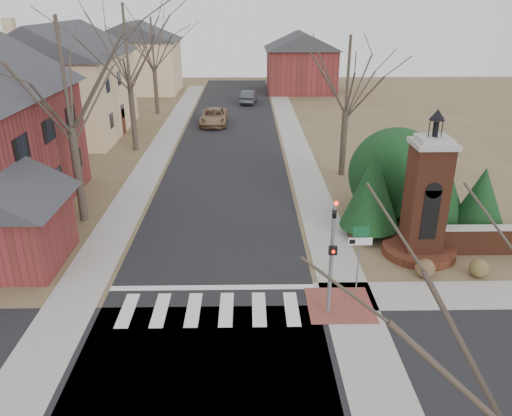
{
  "coord_description": "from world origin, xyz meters",
  "views": [
    {
      "loc": [
        1.41,
        -14.6,
        10.47
      ],
      "look_at": [
        1.78,
        6.0,
        1.85
      ],
      "focal_mm": 35.0,
      "sensor_mm": 36.0,
      "label": 1
    }
  ],
  "objects_px": {
    "traffic_signal_pole": "(332,249)",
    "pickup_truck": "(214,117)",
    "sign_post": "(360,246)",
    "distant_car": "(249,97)",
    "brick_gate_monument": "(424,209)"
  },
  "relations": [
    {
      "from": "traffic_signal_pole",
      "to": "brick_gate_monument",
      "type": "bearing_deg",
      "value": 43.24
    },
    {
      "from": "traffic_signal_pole",
      "to": "sign_post",
      "type": "distance_m",
      "value": 2.02
    },
    {
      "from": "traffic_signal_pole",
      "to": "brick_gate_monument",
      "type": "height_order",
      "value": "brick_gate_monument"
    },
    {
      "from": "traffic_signal_pole",
      "to": "distant_car",
      "type": "relative_size",
      "value": 1.08
    },
    {
      "from": "brick_gate_monument",
      "to": "pickup_truck",
      "type": "xyz_separation_m",
      "value": [
        -10.6,
        25.14,
        -1.45
      ]
    },
    {
      "from": "pickup_truck",
      "to": "distant_car",
      "type": "distance_m",
      "value": 10.66
    },
    {
      "from": "pickup_truck",
      "to": "traffic_signal_pole",
      "type": "bearing_deg",
      "value": -78.3
    },
    {
      "from": "traffic_signal_pole",
      "to": "brick_gate_monument",
      "type": "relative_size",
      "value": 0.69
    },
    {
      "from": "traffic_signal_pole",
      "to": "pickup_truck",
      "type": "relative_size",
      "value": 0.88
    },
    {
      "from": "sign_post",
      "to": "traffic_signal_pole",
      "type": "bearing_deg",
      "value": -132.43
    },
    {
      "from": "traffic_signal_pole",
      "to": "pickup_truck",
      "type": "bearing_deg",
      "value": 101.29
    },
    {
      "from": "sign_post",
      "to": "pickup_truck",
      "type": "xyz_separation_m",
      "value": [
        -7.19,
        28.15,
        -1.24
      ]
    },
    {
      "from": "sign_post",
      "to": "pickup_truck",
      "type": "distance_m",
      "value": 29.08
    },
    {
      "from": "brick_gate_monument",
      "to": "sign_post",
      "type": "bearing_deg",
      "value": -138.58
    },
    {
      "from": "sign_post",
      "to": "distant_car",
      "type": "height_order",
      "value": "sign_post"
    }
  ]
}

